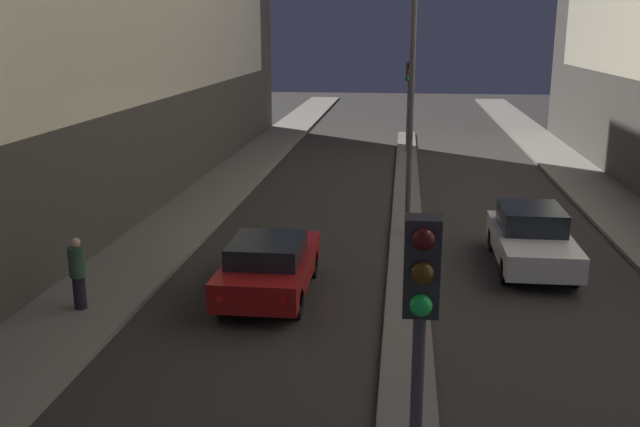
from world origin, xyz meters
name	(u,v)px	position (x,y,z in m)	size (l,w,h in m)	color
median_strip	(407,215)	(0.00, 20.05, 0.06)	(0.96, 38.10, 0.12)	#66605B
traffic_light_near	(419,339)	(0.00, 3.33, 3.28)	(0.32, 0.42, 4.30)	#4C4C51
traffic_light_mid	(409,86)	(0.00, 32.36, 3.28)	(0.32, 0.42, 4.30)	#4C4C51
street_lamp	(412,67)	(0.00, 17.82, 4.96)	(0.44, 0.44, 7.62)	#4C4C51
car_left_lane	(269,265)	(-3.16, 12.58, 0.73)	(1.86, 4.21, 1.42)	maroon
car_right_lane	(531,238)	(3.16, 15.43, 0.76)	(1.82, 4.33, 1.52)	silver
pedestrian_on_left_sidewalk	(78,272)	(-7.02, 11.02, 0.96)	(0.36, 0.36, 1.58)	black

